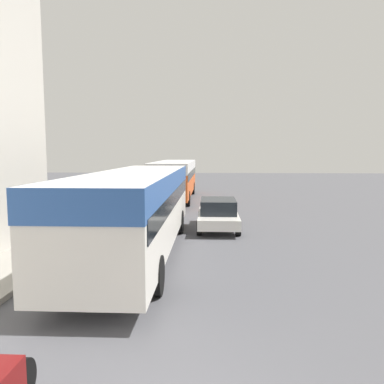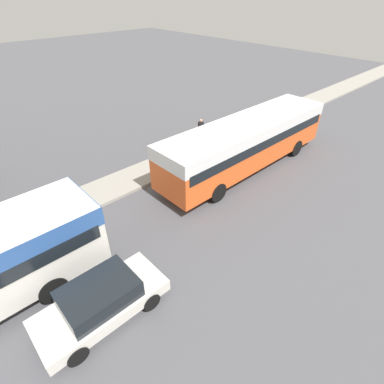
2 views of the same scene
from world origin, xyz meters
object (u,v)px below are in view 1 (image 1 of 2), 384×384
object	(u,v)px
car_crossing	(218,214)
bus_following	(175,175)
bus_lead	(137,201)
pedestrian_near_curb	(125,186)

from	to	relation	value
car_crossing	bus_following	bearing A→B (deg)	105.52
bus_lead	bus_following	size ratio (longest dim) A/B	1.00
bus_following	car_crossing	size ratio (longest dim) A/B	2.79
bus_lead	pedestrian_near_curb	xyz separation A→B (m)	(-3.98, 15.45, -0.88)
pedestrian_near_curb	bus_following	bearing A→B (deg)	-2.65
bus_lead	pedestrian_near_curb	size ratio (longest dim) A/B	6.88
bus_following	car_crossing	world-z (taller)	bus_following
bus_lead	pedestrian_near_curb	distance (m)	15.98
bus_following	car_crossing	distance (m)	11.27
bus_following	pedestrian_near_curb	bearing A→B (deg)	177.35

